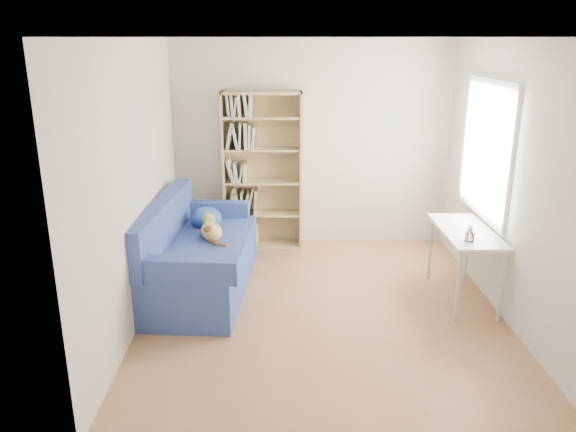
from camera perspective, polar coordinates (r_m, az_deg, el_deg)
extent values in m
plane|color=#8F6141|center=(5.72, 3.41, -9.40)|extent=(4.00, 4.00, 0.00)
cube|color=silver|center=(7.21, 2.42, 7.25)|extent=(3.50, 0.04, 2.60)
cube|color=silver|center=(3.37, 6.30, -5.11)|extent=(3.50, 0.04, 2.60)
cube|color=silver|center=(5.41, -15.19, 3.14)|extent=(0.04, 4.00, 2.60)
cube|color=silver|center=(5.67, 21.60, 3.17)|extent=(0.04, 4.00, 2.60)
cube|color=white|center=(5.10, 3.96, 17.63)|extent=(3.50, 4.00, 0.04)
cube|color=white|center=(6.18, 19.72, 6.37)|extent=(0.01, 1.20, 1.30)
cube|color=navy|center=(6.10, -8.80, -5.21)|extent=(1.10, 2.07, 0.50)
cube|color=navy|center=(5.99, -12.66, -0.80)|extent=(0.34, 2.01, 0.49)
cube|color=navy|center=(6.83, -7.95, 0.56)|extent=(0.96, 0.25, 0.22)
cube|color=navy|center=(5.13, -10.32, -5.42)|extent=(0.96, 0.25, 0.22)
cube|color=navy|center=(6.00, -8.74, -2.81)|extent=(1.07, 1.91, 0.06)
ellipsoid|color=#31589F|center=(6.47, -8.29, -0.24)|extent=(0.34, 0.38, 0.26)
ellipsoid|color=#AE7413|center=(6.03, -7.79, -1.55)|extent=(0.32, 0.45, 0.16)
ellipsoid|color=silver|center=(6.14, -7.13, -1.37)|extent=(0.17, 0.20, 0.10)
ellipsoid|color=#3E2411|center=(5.98, -8.13, -1.35)|extent=(0.18, 0.23, 0.08)
sphere|color=#AE7413|center=(6.29, -7.33, -0.36)|extent=(0.14, 0.14, 0.14)
cone|color=#AE7413|center=(6.30, -7.50, 0.31)|extent=(0.07, 0.07, 0.07)
cone|color=#AE7413|center=(6.24, -7.56, 0.13)|extent=(0.07, 0.07, 0.07)
cylinder|color=#49D129|center=(6.23, -7.44, -0.73)|extent=(0.12, 0.07, 0.11)
cylinder|color=#3E2411|center=(5.83, -8.21, -2.60)|extent=(0.13, 0.15, 0.06)
cube|color=tan|center=(7.12, -6.50, 4.49)|extent=(0.03, 0.31, 1.98)
cube|color=tan|center=(7.09, 1.28, 4.54)|extent=(0.03, 0.31, 1.98)
cube|color=tan|center=(6.94, -2.73, 12.41)|extent=(0.99, 0.31, 0.03)
cube|color=tan|center=(7.37, -2.51, -2.88)|extent=(0.99, 0.31, 0.03)
cube|color=tan|center=(7.23, -2.59, 4.78)|extent=(0.99, 0.02, 1.98)
cube|color=white|center=(5.94, 17.68, -1.53)|extent=(0.51, 1.12, 0.04)
cylinder|color=silver|center=(6.59, 17.73, -3.15)|extent=(0.04, 0.04, 0.71)
cylinder|color=silver|center=(5.70, 20.89, -6.74)|extent=(0.04, 0.04, 0.71)
cylinder|color=silver|center=(6.47, 14.25, -3.22)|extent=(0.04, 0.04, 0.71)
cylinder|color=silver|center=(5.57, 16.91, -6.93)|extent=(0.04, 0.04, 0.71)
cylinder|color=white|center=(5.60, 17.98, -1.96)|extent=(0.09, 0.09, 0.10)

